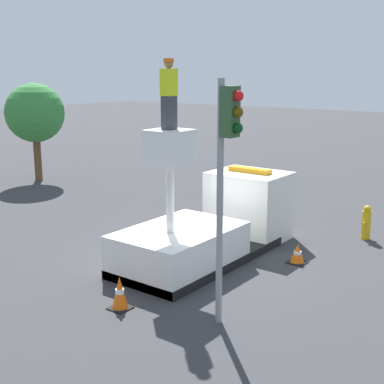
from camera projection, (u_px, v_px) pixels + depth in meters
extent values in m
plane|color=#38383A|center=(200.00, 260.00, 15.34)|extent=(120.00, 120.00, 0.00)
cube|color=black|center=(200.00, 256.00, 15.31)|extent=(5.37, 2.41, 0.24)
cube|color=white|center=(179.00, 249.00, 14.49)|extent=(3.51, 2.35, 1.17)
cube|color=white|center=(249.00, 205.00, 17.19)|extent=(1.86, 2.35, 2.17)
cube|color=black|center=(264.00, 187.00, 17.83)|extent=(0.03, 2.00, 0.87)
cube|color=orange|center=(250.00, 170.00, 16.93)|extent=(0.36, 1.41, 0.14)
cylinder|color=silver|center=(170.00, 197.00, 13.85)|extent=(0.22, 0.22, 1.90)
cube|color=white|center=(169.00, 147.00, 13.56)|extent=(1.00, 1.00, 0.90)
cube|color=#38383D|center=(169.00, 113.00, 13.37)|extent=(0.34, 0.26, 0.84)
cube|color=#D1E519|center=(169.00, 82.00, 13.20)|extent=(0.40, 0.26, 0.66)
sphere|color=#9E704C|center=(169.00, 64.00, 13.10)|extent=(0.23, 0.23, 0.23)
cylinder|color=orange|center=(169.00, 60.00, 13.09)|extent=(0.26, 0.26, 0.09)
cylinder|color=gray|center=(220.00, 206.00, 11.01)|extent=(0.14, 0.14, 5.18)
cube|color=#2D512D|center=(230.00, 112.00, 10.46)|extent=(0.34, 0.28, 1.00)
sphere|color=red|center=(238.00, 96.00, 10.28)|extent=(0.22, 0.22, 0.22)
sphere|color=#503C07|center=(238.00, 112.00, 10.35)|extent=(0.22, 0.22, 0.22)
sphere|color=#083710|center=(237.00, 128.00, 10.42)|extent=(0.22, 0.22, 0.22)
cylinder|color=gold|center=(366.00, 225.00, 17.20)|extent=(0.28, 0.28, 0.92)
sphere|color=gold|center=(367.00, 209.00, 17.08)|extent=(0.24, 0.24, 0.24)
cylinder|color=gold|center=(364.00, 224.00, 17.02)|extent=(0.12, 0.11, 0.11)
cylinder|color=gold|center=(369.00, 221.00, 17.34)|extent=(0.12, 0.11, 0.11)
cube|color=black|center=(120.00, 308.00, 12.22)|extent=(0.46, 0.46, 0.03)
cone|color=orange|center=(120.00, 293.00, 12.13)|extent=(0.39, 0.39, 0.78)
cylinder|color=white|center=(120.00, 291.00, 12.13)|extent=(0.20, 0.20, 0.11)
cube|color=black|center=(297.00, 262.00, 15.12)|extent=(0.50, 0.50, 0.03)
cone|color=orange|center=(297.00, 254.00, 15.07)|extent=(0.42, 0.42, 0.56)
cylinder|color=white|center=(298.00, 253.00, 15.06)|extent=(0.22, 0.22, 0.08)
cylinder|color=brown|center=(38.00, 157.00, 26.29)|extent=(0.36, 0.36, 2.34)
sphere|color=#337F38|center=(35.00, 113.00, 25.81)|extent=(2.85, 2.85, 2.85)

